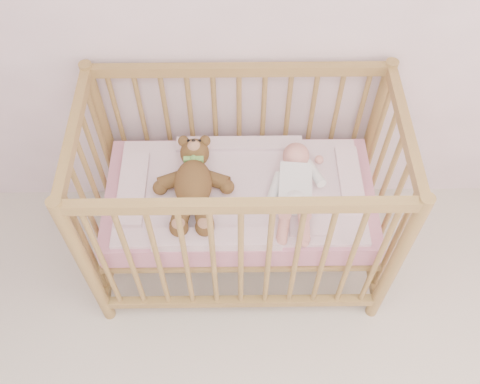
{
  "coord_description": "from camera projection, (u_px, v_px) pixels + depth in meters",
  "views": [
    {
      "loc": [
        -0.14,
        0.21,
        2.52
      ],
      "look_at": [
        -0.13,
        1.55,
        0.62
      ],
      "focal_mm": 40.0,
      "sensor_mm": 36.0,
      "label": 1
    }
  ],
  "objects": [
    {
      "name": "crib",
      "position": [
        240.0,
        198.0,
        2.46
      ],
      "size": [
        1.36,
        0.76,
        1.0
      ],
      "primitive_type": null,
      "color": "#9D7942",
      "rests_on": "floor"
    },
    {
      "name": "mattress",
      "position": [
        240.0,
        200.0,
        2.47
      ],
      "size": [
        1.22,
        0.62,
        0.13
      ],
      "primitive_type": "cube",
      "color": "pink",
      "rests_on": "crib"
    },
    {
      "name": "baby",
      "position": [
        295.0,
        184.0,
        2.34
      ],
      "size": [
        0.31,
        0.57,
        0.13
      ],
      "primitive_type": null,
      "rotation": [
        0.0,
        0.0,
        -0.09
      ],
      "color": "white",
      "rests_on": "blanket"
    },
    {
      "name": "blanket",
      "position": [
        240.0,
        191.0,
        2.41
      ],
      "size": [
        1.1,
        0.58,
        0.06
      ],
      "primitive_type": null,
      "color": "pink",
      "rests_on": "mattress"
    },
    {
      "name": "teddy_bear",
      "position": [
        193.0,
        183.0,
        2.32
      ],
      "size": [
        0.37,
        0.53,
        0.15
      ],
      "primitive_type": null,
      "rotation": [
        0.0,
        0.0,
        0.0
      ],
      "color": "brown",
      "rests_on": "blanket"
    }
  ]
}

